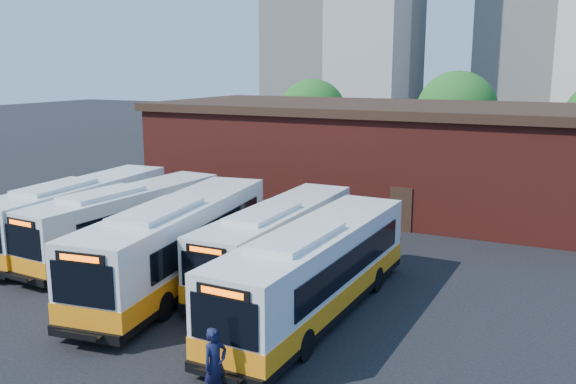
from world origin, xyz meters
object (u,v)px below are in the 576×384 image
at_px(bus_west, 126,223).
at_px(transit_worker, 215,364).
at_px(bus_midwest, 179,246).
at_px(bus_farwest, 79,215).
at_px(bus_east, 316,274).
at_px(bus_mideast, 278,243).

bearing_deg(bus_west, transit_worker, -36.73).
bearing_deg(transit_worker, bus_midwest, 61.11).
xyz_separation_m(bus_farwest, transit_worker, (13.82, -9.32, -0.49)).
xyz_separation_m(bus_farwest, bus_west, (2.98, 0.00, -0.04)).
height_order(bus_east, transit_worker, bus_east).
distance_m(bus_east, transit_worker, 6.40).
bearing_deg(transit_worker, bus_mideast, 36.63).
xyz_separation_m(bus_farwest, bus_east, (13.95, -2.94, 0.02)).
bearing_deg(bus_west, bus_mideast, 5.04).
relative_size(bus_mideast, bus_east, 0.93).
xyz_separation_m(bus_midwest, bus_mideast, (3.18, 2.60, -0.18)).
height_order(bus_midwest, bus_east, bus_midwest).
bearing_deg(bus_east, bus_midwest, 177.14).
xyz_separation_m(bus_farwest, bus_mideast, (10.92, 0.15, -0.07)).
distance_m(bus_midwest, transit_worker, 9.19).
relative_size(bus_mideast, transit_worker, 5.73).
relative_size(bus_midwest, transit_worker, 6.51).
bearing_deg(bus_farwest, bus_east, -16.00).
relative_size(bus_farwest, bus_west, 1.03).
bearing_deg(bus_farwest, bus_west, -4.10).
relative_size(bus_west, transit_worker, 5.90).
height_order(bus_midwest, transit_worker, bus_midwest).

